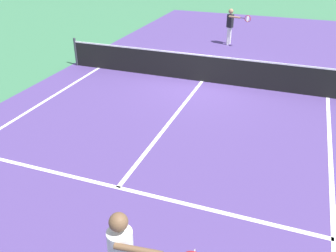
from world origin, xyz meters
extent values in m
plane|color=#38724C|center=(0.00, 0.00, 0.00)|extent=(60.00, 60.00, 0.00)
cube|color=#4C387A|center=(0.00, 0.00, 0.00)|extent=(10.62, 24.40, 0.00)
cube|color=white|center=(4.11, -5.95, 0.00)|extent=(0.10, 11.89, 0.01)
cube|color=white|center=(0.00, -6.40, 0.00)|extent=(8.22, 0.10, 0.01)
cube|color=white|center=(0.00, -3.20, 0.00)|extent=(0.10, 6.40, 0.01)
cylinder|color=#33383D|center=(-5.08, 0.00, 0.54)|extent=(0.09, 0.09, 1.07)
cube|color=black|center=(0.00, 0.00, 0.46)|extent=(10.15, 0.02, 0.91)
cube|color=white|center=(0.00, 0.00, 0.94)|extent=(10.15, 0.03, 0.05)
cylinder|color=white|center=(1.36, -8.81, 1.15)|extent=(0.32, 0.32, 0.60)
sphere|color=brown|center=(1.36, -8.81, 1.61)|extent=(0.24, 0.24, 0.24)
cylinder|color=brown|center=(1.34, -8.64, 1.16)|extent=(0.08, 0.08, 0.58)
cylinder|color=brown|center=(1.67, -8.94, 1.40)|extent=(0.59, 0.15, 0.08)
cylinder|color=white|center=(-0.11, 5.15, 0.40)|extent=(0.11, 0.11, 0.79)
cylinder|color=white|center=(-0.16, 4.94, 0.40)|extent=(0.11, 0.11, 0.79)
cylinder|color=black|center=(-0.14, 5.05, 1.07)|extent=(0.32, 0.32, 0.56)
sphere|color=#A87A5B|center=(-0.14, 5.05, 1.50)|extent=(0.22, 0.22, 0.22)
cylinder|color=#A87A5B|center=(-0.10, 5.21, 1.08)|extent=(0.08, 0.08, 0.54)
cylinder|color=#A87A5B|center=(0.09, 4.82, 1.30)|extent=(0.54, 0.20, 0.08)
cylinder|color=black|center=(0.46, 4.73, 1.30)|extent=(0.22, 0.08, 0.03)
torus|color=red|center=(0.69, 4.68, 1.30)|extent=(0.28, 0.09, 0.28)
cylinder|color=silver|center=(0.69, 4.68, 1.30)|extent=(0.06, 0.24, 0.25)
camera|label=1|loc=(3.03, -11.64, 4.62)|focal=38.90mm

